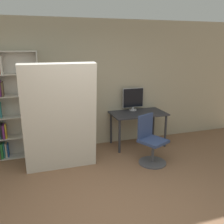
{
  "coord_description": "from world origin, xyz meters",
  "views": [
    {
      "loc": [
        -0.98,
        -2.53,
        2.18
      ],
      "look_at": [
        0.31,
        1.44,
        1.05
      ],
      "focal_mm": 40.0,
      "sensor_mm": 36.0,
      "label": 1
    }
  ],
  "objects_px": {
    "office_chair": "(151,144)",
    "bookshelf": "(11,106)",
    "monitor": "(133,99)",
    "mattress_near": "(60,119)"
  },
  "relations": [
    {
      "from": "office_chair",
      "to": "mattress_near",
      "type": "relative_size",
      "value": 0.49
    },
    {
      "from": "monitor",
      "to": "office_chair",
      "type": "distance_m",
      "value": 1.3
    },
    {
      "from": "monitor",
      "to": "bookshelf",
      "type": "relative_size",
      "value": 0.24
    },
    {
      "from": "office_chair",
      "to": "bookshelf",
      "type": "xyz_separation_m",
      "value": [
        -2.45,
        1.12,
        0.67
      ]
    },
    {
      "from": "bookshelf",
      "to": "mattress_near",
      "type": "relative_size",
      "value": 1.09
    },
    {
      "from": "monitor",
      "to": "mattress_near",
      "type": "height_order",
      "value": "mattress_near"
    },
    {
      "from": "monitor",
      "to": "mattress_near",
      "type": "xyz_separation_m",
      "value": [
        -1.72,
        -0.88,
        -0.06
      ]
    },
    {
      "from": "bookshelf",
      "to": "monitor",
      "type": "bearing_deg",
      "value": 0.15
    },
    {
      "from": "monitor",
      "to": "office_chair",
      "type": "xyz_separation_m",
      "value": [
        -0.1,
        -1.12,
        -0.64
      ]
    },
    {
      "from": "monitor",
      "to": "mattress_near",
      "type": "distance_m",
      "value": 1.93
    }
  ]
}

